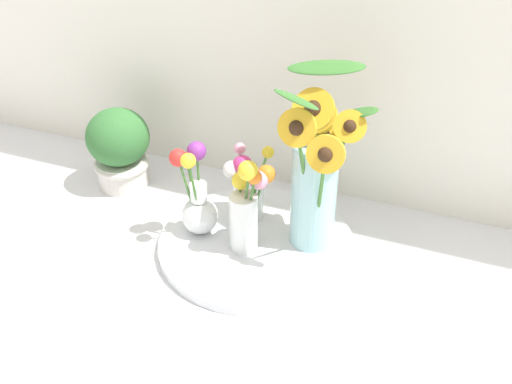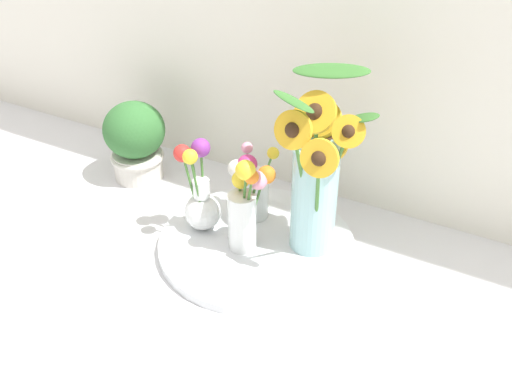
{
  "view_description": "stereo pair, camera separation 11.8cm",
  "coord_description": "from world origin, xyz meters",
  "px_view_note": "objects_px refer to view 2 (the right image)",
  "views": [
    {
      "loc": [
        0.36,
        -0.81,
        0.79
      ],
      "look_at": [
        -0.0,
        0.1,
        0.14
      ],
      "focal_mm": 42.0,
      "sensor_mm": 36.0,
      "label": 1
    },
    {
      "loc": [
        0.47,
        -0.76,
        0.79
      ],
      "look_at": [
        -0.0,
        0.1,
        0.14
      ],
      "focal_mm": 42.0,
      "sensor_mm": 36.0,
      "label": 2
    }
  ],
  "objects_px": {
    "vase_small_center": "(246,206)",
    "vase_small_back": "(252,186)",
    "serving_tray": "(256,244)",
    "vase_bulb_right": "(200,196)",
    "mason_jar_sunflowers": "(317,176)",
    "potted_plant": "(135,140)"
  },
  "relations": [
    {
      "from": "vase_small_center",
      "to": "vase_small_back",
      "type": "bearing_deg",
      "value": 112.67
    },
    {
      "from": "serving_tray",
      "to": "vase_bulb_right",
      "type": "xyz_separation_m",
      "value": [
        -0.13,
        -0.01,
        0.09
      ]
    },
    {
      "from": "vase_small_back",
      "to": "mason_jar_sunflowers",
      "type": "bearing_deg",
      "value": -9.95
    },
    {
      "from": "vase_small_back",
      "to": "potted_plant",
      "type": "relative_size",
      "value": 0.87
    },
    {
      "from": "serving_tray",
      "to": "vase_small_back",
      "type": "xyz_separation_m",
      "value": [
        -0.05,
        0.08,
        0.09
      ]
    },
    {
      "from": "vase_small_back",
      "to": "potted_plant",
      "type": "bearing_deg",
      "value": 173.99
    },
    {
      "from": "vase_bulb_right",
      "to": "vase_small_back",
      "type": "distance_m",
      "value": 0.12
    },
    {
      "from": "mason_jar_sunflowers",
      "to": "vase_small_back",
      "type": "relative_size",
      "value": 2.12
    },
    {
      "from": "serving_tray",
      "to": "potted_plant",
      "type": "distance_m",
      "value": 0.42
    },
    {
      "from": "serving_tray",
      "to": "vase_bulb_right",
      "type": "height_order",
      "value": "vase_bulb_right"
    },
    {
      "from": "serving_tray",
      "to": "potted_plant",
      "type": "bearing_deg",
      "value": 164.08
    },
    {
      "from": "potted_plant",
      "to": "vase_small_center",
      "type": "bearing_deg",
      "value": -19.77
    },
    {
      "from": "vase_bulb_right",
      "to": "potted_plant",
      "type": "height_order",
      "value": "vase_bulb_right"
    },
    {
      "from": "vase_small_center",
      "to": "mason_jar_sunflowers",
      "type": "bearing_deg",
      "value": 32.85
    },
    {
      "from": "vase_bulb_right",
      "to": "vase_small_back",
      "type": "relative_size",
      "value": 1.18
    },
    {
      "from": "mason_jar_sunflowers",
      "to": "vase_small_center",
      "type": "bearing_deg",
      "value": -147.15
    },
    {
      "from": "serving_tray",
      "to": "mason_jar_sunflowers",
      "type": "xyz_separation_m",
      "value": [
        0.11,
        0.05,
        0.17
      ]
    },
    {
      "from": "vase_small_back",
      "to": "potted_plant",
      "type": "height_order",
      "value": "potted_plant"
    },
    {
      "from": "vase_bulb_right",
      "to": "vase_small_center",
      "type": "bearing_deg",
      "value": -6.96
    },
    {
      "from": "serving_tray",
      "to": "vase_small_center",
      "type": "relative_size",
      "value": 1.92
    },
    {
      "from": "vase_bulb_right",
      "to": "potted_plant",
      "type": "bearing_deg",
      "value": 155.06
    },
    {
      "from": "mason_jar_sunflowers",
      "to": "vase_small_center",
      "type": "height_order",
      "value": "mason_jar_sunflowers"
    }
  ]
}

